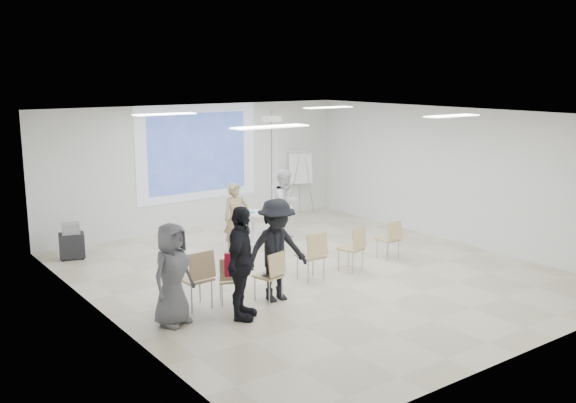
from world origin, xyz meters
TOP-DOWN VIEW (x-y plane):
  - floor at (0.00, 0.00)m, footprint 8.00×9.00m
  - ceiling at (0.00, 0.00)m, footprint 8.00×9.00m
  - wall_back at (0.00, 4.55)m, footprint 8.00×0.10m
  - wall_left at (-4.05, 0.00)m, footprint 0.10×9.00m
  - wall_right at (4.05, 0.00)m, footprint 0.10×9.00m
  - projection_halo at (0.00, 4.49)m, footprint 3.20×0.01m
  - projection_image at (0.00, 4.47)m, footprint 2.60×0.01m
  - pedestal_table at (0.19, 2.31)m, footprint 0.73×0.73m
  - player_left at (-0.48, 1.99)m, footprint 0.68×0.52m
  - player_right at (1.04, 2.31)m, footprint 1.02×0.91m
  - controller_left at (-0.30, 2.24)m, footprint 0.06×0.13m
  - controller_right at (0.86, 2.56)m, footprint 0.07×0.13m
  - chair_far_left at (-2.68, -0.43)m, footprint 0.48×0.51m
  - chair_left_mid at (-2.15, -0.55)m, footprint 0.51×0.52m
  - chair_left_inner at (-1.52, -0.82)m, footprint 0.49×0.51m
  - chair_center at (-0.32, -0.42)m, footprint 0.45×0.48m
  - chair_right_inner at (0.68, -0.40)m, footprint 0.49×0.52m
  - chair_right_far at (1.81, -0.25)m, footprint 0.39×0.42m
  - red_jacket at (-2.12, -0.71)m, footprint 0.40×0.25m
  - laptop at (-1.54, -0.73)m, footprint 0.36×0.30m
  - audience_left at (-2.33, -1.18)m, footprint 1.35×1.33m
  - audience_mid at (-1.42, -0.83)m, footprint 1.33×0.81m
  - audience_outer at (-3.28, -0.76)m, footprint 1.01×0.85m
  - flipchart_easel at (2.92, 4.23)m, footprint 0.68×0.55m
  - av_cart at (-3.40, 3.65)m, footprint 0.58×0.51m
  - ceiling_projector at (0.10, 1.49)m, footprint 0.30×0.25m
  - fluor_panel_nw at (-2.00, 2.00)m, footprint 1.20×0.30m
  - fluor_panel_ne at (2.00, 2.00)m, footprint 1.20×0.30m
  - fluor_panel_sw at (-2.00, -1.50)m, footprint 1.20×0.30m
  - fluor_panel_se at (2.00, -1.50)m, footprint 1.20×0.30m

SIDE VIEW (x-z plane):
  - floor at x=0.00m, z-range -0.10..0.00m
  - av_cart at x=-3.40m, z-range -0.03..0.71m
  - pedestal_table at x=0.19m, z-range 0.04..0.80m
  - laptop at x=-1.54m, z-range 0.44..0.47m
  - chair_left_mid at x=-2.15m, z-range 0.07..0.88m
  - chair_right_far at x=1.81m, z-range 0.07..0.89m
  - chair_left_inner at x=-1.52m, z-range 0.08..0.93m
  - chair_right_inner at x=0.68m, z-range 0.08..0.95m
  - chair_center at x=-0.32m, z-range 0.08..1.00m
  - chair_far_left at x=-2.68m, z-range 0.09..1.07m
  - red_jacket at x=-2.12m, z-range 0.53..0.91m
  - player_left at x=-0.48m, z-range 0.00..1.70m
  - audience_outer at x=-3.28m, z-range 0.00..1.76m
  - player_right at x=1.04m, z-range 0.00..1.78m
  - audience_mid at x=-1.42m, z-range 0.00..1.96m
  - audience_left at x=-2.33m, z-range 0.00..2.04m
  - controller_left at x=-0.30m, z-range 1.10..1.14m
  - controller_right at x=0.86m, z-range 1.18..1.22m
  - flipchart_easel at x=2.92m, z-range 0.40..2.11m
  - wall_back at x=0.00m, z-range 0.00..3.00m
  - wall_left at x=-4.05m, z-range 0.00..3.00m
  - wall_right at x=4.05m, z-range 0.00..3.00m
  - projection_halo at x=0.00m, z-range 0.70..3.00m
  - projection_image at x=0.00m, z-range 0.90..2.80m
  - ceiling_projector at x=0.10m, z-range 1.19..4.19m
  - fluor_panel_nw at x=-2.00m, z-range 2.96..2.98m
  - fluor_panel_ne at x=2.00m, z-range 2.96..2.98m
  - fluor_panel_sw at x=-2.00m, z-range 2.96..2.98m
  - fluor_panel_se at x=2.00m, z-range 2.96..2.98m
  - ceiling at x=0.00m, z-range 3.00..3.10m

